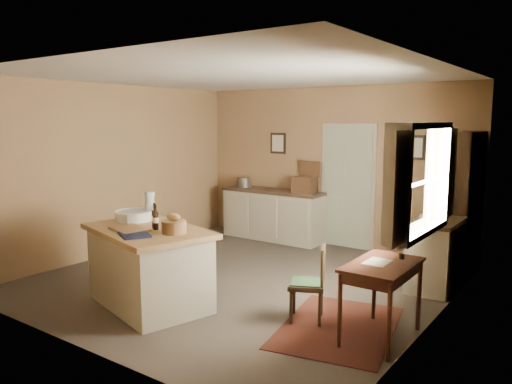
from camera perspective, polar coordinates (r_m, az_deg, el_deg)
ground at (r=6.82m, az=-1.57°, el=-10.02°), size 5.00×5.00×0.00m
wall_back at (r=8.64m, az=8.45°, el=2.91°), size 5.00×0.10×2.70m
wall_front at (r=4.80m, az=-19.94°, el=-1.67°), size 5.00×0.10×2.70m
wall_left at (r=8.27m, az=-15.57°, el=2.46°), size 0.10×5.00×2.70m
wall_right at (r=5.41m, az=19.98°, el=-0.60°), size 0.10×5.00×2.70m
ceiling at (r=6.51m, az=-1.67°, el=13.19°), size 5.00×5.00×0.00m
door at (r=8.50m, az=10.41°, el=0.77°), size 0.97×0.06×2.11m
framed_prints at (r=8.51m, az=9.63°, el=5.30°), size 2.82×0.02×0.38m
window at (r=5.22m, az=18.68°, el=1.36°), size 0.25×1.99×1.12m
work_island at (r=5.95m, az=-12.14°, el=-8.09°), size 1.76×1.38×1.20m
sideboard at (r=8.99m, az=1.97°, el=-2.40°), size 1.91×0.54×1.18m
rug at (r=5.43m, az=9.39°, el=-14.97°), size 1.40×1.79×0.01m
writing_desk at (r=5.04m, az=14.22°, el=-8.93°), size 0.56×0.91×0.82m
desk_chair at (r=5.43m, az=5.82°, el=-10.49°), size 0.49×0.49×0.79m
right_cabinet at (r=6.80m, az=19.91°, el=-6.57°), size 0.55×0.99×0.99m
shelving_unit at (r=7.42m, az=22.93°, el=-1.31°), size 0.34×0.89×1.99m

